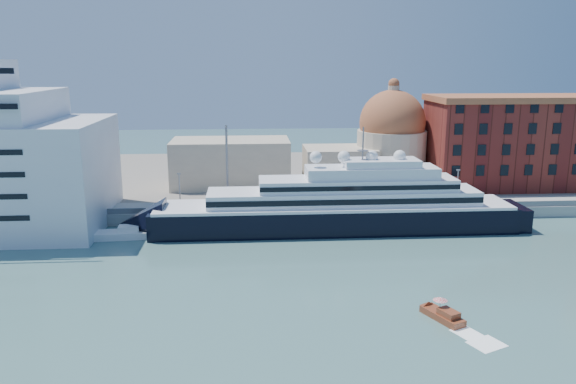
{
  "coord_description": "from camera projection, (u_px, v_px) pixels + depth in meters",
  "views": [
    {
      "loc": [
        -15.28,
        -85.58,
        33.62
      ],
      "look_at": [
        -7.99,
        18.0,
        9.34
      ],
      "focal_mm": 35.0,
      "sensor_mm": 36.0,
      "label": 1
    }
  ],
  "objects": [
    {
      "name": "quay_fence",
      "position": [
        321.0,
        208.0,
        119.78
      ],
      "size": [
        180.0,
        0.1,
        1.2
      ],
      "primitive_type": "cube",
      "color": "slate",
      "rests_on": "quay"
    },
    {
      "name": "church",
      "position": [
        332.0,
        151.0,
        145.85
      ],
      "size": [
        66.0,
        18.0,
        25.5
      ],
      "color": "beige",
      "rests_on": "land"
    },
    {
      "name": "ground",
      "position": [
        344.0,
        272.0,
        91.83
      ],
      "size": [
        400.0,
        400.0,
        0.0
      ],
      "primitive_type": "plane",
      "color": "#3B6766",
      "rests_on": "ground"
    },
    {
      "name": "quay",
      "position": [
        319.0,
        211.0,
        124.57
      ],
      "size": [
        180.0,
        10.0,
        2.5
      ],
      "primitive_type": "cube",
      "color": "gray",
      "rests_on": "ground"
    },
    {
      "name": "land",
      "position": [
        302.0,
        175.0,
        164.45
      ],
      "size": [
        260.0,
        72.0,
        2.0
      ],
      "primitive_type": "cube",
      "color": "slate",
      "rests_on": "ground"
    },
    {
      "name": "lamp_posts",
      "position": [
        262.0,
        175.0,
        120.07
      ],
      "size": [
        120.8,
        2.4,
        18.0
      ],
      "color": "slate",
      "rests_on": "quay"
    },
    {
      "name": "superyacht",
      "position": [
        323.0,
        210.0,
        113.16
      ],
      "size": [
        82.3,
        11.41,
        24.6
      ],
      "color": "black",
      "rests_on": "ground"
    },
    {
      "name": "service_barge",
      "position": [
        120.0,
        234.0,
        109.08
      ],
      "size": [
        12.06,
        4.85,
        2.65
      ],
      "rotation": [
        0.0,
        0.0,
        0.08
      ],
      "color": "white",
      "rests_on": "ground"
    },
    {
      "name": "warehouse",
      "position": [
        513.0,
        141.0,
        142.76
      ],
      "size": [
        43.0,
        19.0,
        23.25
      ],
      "color": "maroon",
      "rests_on": "land"
    },
    {
      "name": "water_taxi",
      "position": [
        443.0,
        315.0,
        74.55
      ],
      "size": [
        4.71,
        6.9,
        3.13
      ],
      "rotation": [
        0.0,
        0.0,
        0.42
      ],
      "color": "brown",
      "rests_on": "ground"
    }
  ]
}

